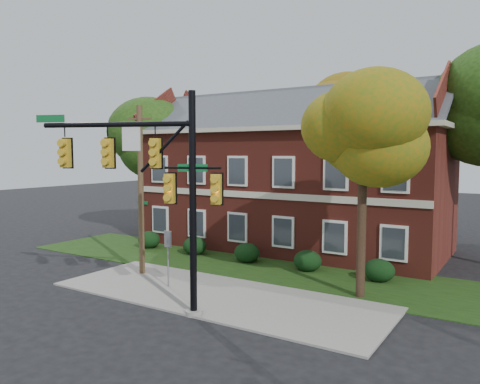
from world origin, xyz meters
The scene contains 15 objects.
ground centered at (0.00, 0.00, 0.00)m, with size 120.00×120.00×0.00m, color black.
sidewalk centered at (0.00, 1.00, 0.04)m, with size 14.00×5.00×0.08m, color gray.
grass_strip centered at (0.00, 6.00, 0.02)m, with size 30.00×6.00×0.04m, color #193811.
apartment_building centered at (-2.00, 11.95, 4.99)m, with size 18.80×8.80×9.74m.
hedge_far_left centered at (-9.00, 6.70, 0.53)m, with size 1.40×1.26×1.05m, color black.
hedge_left centered at (-5.50, 6.70, 0.53)m, with size 1.40×1.26×1.05m, color black.
hedge_center centered at (-2.00, 6.70, 0.53)m, with size 1.40×1.26×1.05m, color black.
hedge_right centered at (1.50, 6.70, 0.53)m, with size 1.40×1.26×1.05m, color black.
hedge_far_right centered at (5.00, 6.70, 0.53)m, with size 1.40×1.26×1.05m, color black.
tree_near_right centered at (5.22, 3.87, 6.67)m, with size 4.50×4.25×8.58m.
tree_left_rear centered at (-11.73, 10.84, 6.68)m, with size 5.40×5.10×8.88m.
tree_far_rear centered at (-0.66, 19.79, 8.84)m, with size 6.84×6.46×11.52m.
traffic_signal centered at (-0.75, -1.73, 4.95)m, with size 6.74×2.73×7.97m.
utility_pole centered at (-4.96, 1.91, 4.07)m, with size 1.23×0.38×8.03m.
sign_post centered at (-2.38, 0.83, 1.70)m, with size 0.37×0.07×2.51m.
Camera 1 is at (10.73, -14.19, 5.83)m, focal length 35.00 mm.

